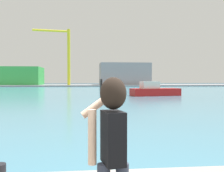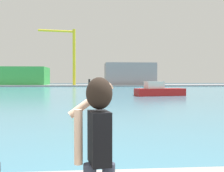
# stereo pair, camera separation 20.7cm
# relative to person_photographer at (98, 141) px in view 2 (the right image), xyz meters

# --- Properties ---
(ground_plane) EXTENTS (220.00, 220.00, 0.00)m
(ground_plane) POSITION_rel_person_photographer_xyz_m (0.40, 50.17, -1.71)
(ground_plane) COLOR #334751
(harbor_water) EXTENTS (140.00, 100.00, 0.02)m
(harbor_water) POSITION_rel_person_photographer_xyz_m (0.40, 52.17, -1.70)
(harbor_water) COLOR teal
(harbor_water) RESTS_ON ground_plane
(far_shore_dock) EXTENTS (140.00, 20.00, 0.44)m
(far_shore_dock) POSITION_rel_person_photographer_xyz_m (0.40, 92.17, -1.49)
(far_shore_dock) COLOR gray
(far_shore_dock) RESTS_ON ground_plane
(person_photographer) EXTENTS (0.53, 0.55, 1.74)m
(person_photographer) POSITION_rel_person_photographer_xyz_m (0.00, 0.00, 0.00)
(person_photographer) COLOR #2D3342
(person_photographer) RESTS_ON quay_promenade
(boat_moored) EXTENTS (7.37, 3.48, 2.07)m
(boat_moored) POSITION_rel_person_photographer_xyz_m (9.55, 34.03, -0.96)
(boat_moored) COLOR #B21919
(boat_moored) RESTS_ON harbor_water
(warehouse_left) EXTENTS (15.28, 12.95, 6.30)m
(warehouse_left) POSITION_rel_person_photographer_xyz_m (-23.62, 94.13, 1.88)
(warehouse_left) COLOR green
(warehouse_left) RESTS_ON far_shore_dock
(warehouse_right) EXTENTS (17.78, 10.24, 7.76)m
(warehouse_right) POSITION_rel_person_photographer_xyz_m (13.86, 91.69, 2.61)
(warehouse_right) COLOR gray
(warehouse_right) RESTS_ON far_shore_dock
(port_crane) EXTENTS (12.14, 2.69, 18.83)m
(port_crane) POSITION_rel_person_photographer_xyz_m (-7.15, 86.80, 10.16)
(port_crane) COLOR yellow
(port_crane) RESTS_ON far_shore_dock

